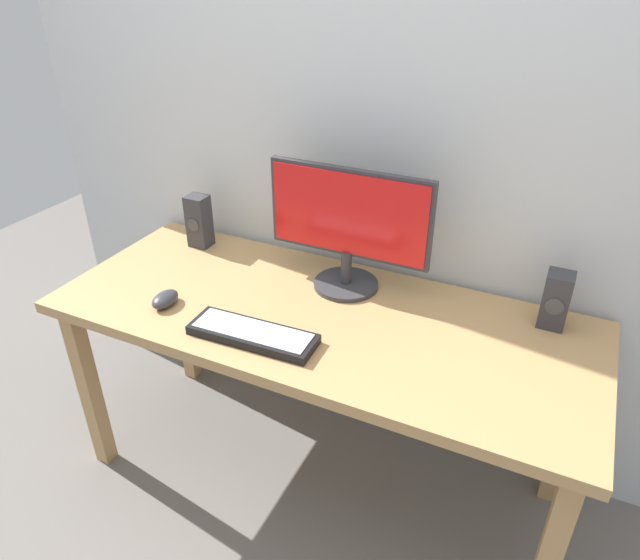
% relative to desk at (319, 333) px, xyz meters
% --- Properties ---
extents(ground_plane, '(6.00, 6.00, 0.00)m').
position_rel_desk_xyz_m(ground_plane, '(0.00, 0.00, -0.66)').
color(ground_plane, slate).
extents(wall_back, '(2.75, 0.04, 3.00)m').
position_rel_desk_xyz_m(wall_back, '(0.00, 0.39, 0.84)').
color(wall_back, silver).
rests_on(wall_back, ground_plane).
extents(desk, '(1.72, 0.70, 0.74)m').
position_rel_desk_xyz_m(desk, '(0.00, 0.00, 0.00)').
color(desk, tan).
rests_on(desk, ground_plane).
extents(monitor, '(0.55, 0.22, 0.41)m').
position_rel_desk_xyz_m(monitor, '(0.01, 0.19, 0.31)').
color(monitor, '#333338').
rests_on(monitor, desk).
extents(keyboard_primary, '(0.39, 0.14, 0.03)m').
position_rel_desk_xyz_m(keyboard_primary, '(-0.12, -0.21, 0.10)').
color(keyboard_primary, black).
rests_on(keyboard_primary, desk).
extents(mouse, '(0.07, 0.11, 0.04)m').
position_rel_desk_xyz_m(mouse, '(-0.46, -0.17, 0.10)').
color(mouse, '#333338').
rests_on(mouse, desk).
extents(speaker_right, '(0.08, 0.08, 0.18)m').
position_rel_desk_xyz_m(speaker_right, '(0.67, 0.25, 0.17)').
color(speaker_right, '#333338').
rests_on(speaker_right, desk).
extents(speaker_left, '(0.08, 0.07, 0.20)m').
position_rel_desk_xyz_m(speaker_left, '(-0.62, 0.23, 0.18)').
color(speaker_left, '#333338').
rests_on(speaker_left, desk).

